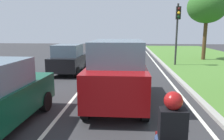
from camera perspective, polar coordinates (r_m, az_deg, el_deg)
ground_plane at (r=12.90m, az=-2.03°, el=-1.20°), size 60.00×60.00×0.00m
lane_line_center at (r=13.00m, az=-5.10°, el=-1.14°), size 0.12×32.00×0.01m
lane_line_right_edge at (r=13.01m, az=13.94°, el=-1.40°), size 0.12×32.00×0.01m
curb_right at (r=13.09m, az=16.11°, el=-1.18°), size 0.24×48.00×0.12m
car_suv_ahead at (r=7.63m, az=1.46°, el=-0.47°), size 1.99×4.51×2.28m
car_hatchback_far at (r=13.44m, az=-11.39°, el=2.88°), size 1.73×3.70×1.78m
rider_person at (r=3.46m, az=15.65°, el=-14.33°), size 0.50×0.40×1.16m
traffic_light_near_right at (r=16.57m, az=17.04°, el=11.63°), size 0.32×0.50×4.52m
tree_roadside_far at (r=20.71m, az=23.98°, el=15.09°), size 3.30×3.30×6.02m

